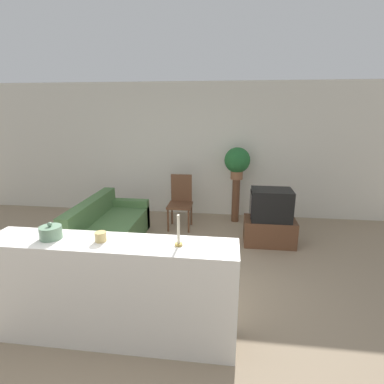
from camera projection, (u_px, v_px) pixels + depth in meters
name	position (u px, v px, depth m)	size (l,w,h in m)	color
ground_plane	(128.00, 315.00, 3.29)	(14.00, 14.00, 0.00)	gray
wall_back	(178.00, 150.00, 6.20)	(9.00, 0.06, 2.70)	beige
couch	(108.00, 230.00, 4.91)	(0.85, 1.71, 0.75)	#476B3D
tv_stand	(269.00, 231.00, 4.97)	(0.83, 0.49, 0.43)	brown
television	(271.00, 205.00, 4.85)	(0.65, 0.47, 0.50)	black
wooden_chair	(181.00, 199.00, 5.62)	(0.44, 0.44, 1.00)	brown
plant_stand	(236.00, 200.00, 5.92)	(0.15, 0.15, 0.87)	brown
potted_plant	(237.00, 161.00, 5.71)	(0.49, 0.49, 0.61)	#8E5B3D
foreground_counter	(113.00, 291.00, 2.84)	(2.33, 0.44, 1.03)	white
decorative_bowl	(51.00, 232.00, 2.75)	(0.20, 0.20, 0.16)	gray
candle_jar	(101.00, 237.00, 2.70)	(0.10, 0.10, 0.09)	tan
candlestick	(179.00, 235.00, 2.60)	(0.07, 0.07, 0.28)	#B7933D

